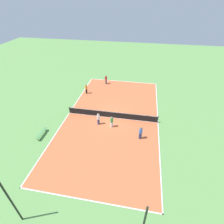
# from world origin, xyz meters

# --- Properties ---
(ground_plane) EXTENTS (80.00, 80.00, 0.00)m
(ground_plane) POSITION_xyz_m (0.00, 0.00, 0.00)
(ground_plane) COLOR #60934C
(court_surface) EXTENTS (11.93, 22.43, 0.02)m
(court_surface) POSITION_xyz_m (0.00, 0.00, 0.01)
(court_surface) COLOR #C66038
(court_surface) RESTS_ON ground_plane
(tennis_net) EXTENTS (11.73, 0.10, 0.97)m
(tennis_net) POSITION_xyz_m (0.00, 0.00, 0.51)
(tennis_net) COLOR black
(tennis_net) RESTS_ON court_surface
(bench) EXTENTS (0.36, 1.98, 0.45)m
(bench) POSITION_xyz_m (7.31, 4.81, 0.39)
(bench) COLOR #4C8C4C
(bench) RESTS_ON ground_plane
(player_near_blue) EXTENTS (0.50, 0.50, 1.62)m
(player_near_blue) POSITION_xyz_m (-3.80, 3.28, 0.94)
(player_near_blue) COLOR navy
(player_near_blue) RESTS_ON court_surface
(player_far_green) EXTENTS (0.51, 0.51, 1.52)m
(player_far_green) POSITION_xyz_m (-0.30, 1.86, 0.88)
(player_far_green) COLOR white
(player_far_green) RESTS_ON court_surface
(player_center_orange) EXTENTS (0.47, 0.47, 1.58)m
(player_center_orange) POSITION_xyz_m (5.20, -5.66, 0.92)
(player_center_orange) COLOR black
(player_center_orange) RESTS_ON court_surface
(player_near_white) EXTENTS (0.39, 0.39, 1.60)m
(player_near_white) POSITION_xyz_m (1.40, 1.64, 0.93)
(player_near_white) COLOR navy
(player_near_white) RESTS_ON court_surface
(player_coach_red) EXTENTS (0.59, 0.99, 1.56)m
(player_coach_red) POSITION_xyz_m (2.82, -9.61, 0.91)
(player_coach_red) COLOR #4C4C51
(player_coach_red) RESTS_ON court_surface
(tennis_ball_near_net) EXTENTS (0.07, 0.07, 0.07)m
(tennis_ball_near_net) POSITION_xyz_m (0.68, 1.81, 0.06)
(tennis_ball_near_net) COLOR #CCE033
(tennis_ball_near_net) RESTS_ON court_surface
(tennis_ball_far_baseline) EXTENTS (0.07, 0.07, 0.07)m
(tennis_ball_far_baseline) POSITION_xyz_m (0.57, 1.33, 0.06)
(tennis_ball_far_baseline) COLOR #CCE033
(tennis_ball_far_baseline) RESTS_ON court_surface
(tennis_ball_midcourt) EXTENTS (0.07, 0.07, 0.07)m
(tennis_ball_midcourt) POSITION_xyz_m (-3.52, 6.17, 0.06)
(tennis_ball_midcourt) COLOR #CCE033
(tennis_ball_midcourt) RESTS_ON court_surface
(tennis_ball_left_sideline) EXTENTS (0.07, 0.07, 0.07)m
(tennis_ball_left_sideline) POSITION_xyz_m (-4.49, -10.63, 0.06)
(tennis_ball_left_sideline) COLOR #CCE033
(tennis_ball_left_sideline) RESTS_ON court_surface
(fence_post_back_right) EXTENTS (0.12, 0.12, 4.86)m
(fence_post_back_right) POSITION_xyz_m (4.25, 13.36, 2.43)
(fence_post_back_right) COLOR black
(fence_post_back_right) RESTS_ON ground_plane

